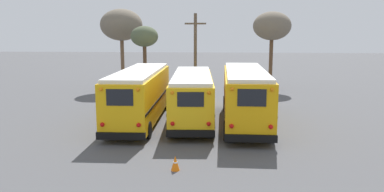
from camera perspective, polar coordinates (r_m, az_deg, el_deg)
ground_plane at (r=22.70m, az=-0.16°, el=-4.49°), size 160.00×160.00×0.00m
school_bus_0 at (r=23.62m, az=-7.90°, el=0.33°), size 2.71×10.55×3.25m
school_bus_1 at (r=23.35m, az=0.03°, el=0.09°), size 3.01×9.85×3.04m
school_bus_2 at (r=22.96m, az=8.09°, el=0.22°), size 2.64×10.35×3.35m
utility_pole at (r=31.98m, az=0.51°, el=6.45°), size 1.80×0.27×7.11m
bare_tree_0 at (r=37.53m, az=-10.71°, el=10.54°), size 4.07×4.07×7.78m
bare_tree_1 at (r=37.58m, az=12.10°, el=10.31°), size 3.67×3.67×7.52m
bare_tree_2 at (r=33.82m, az=-7.27°, el=8.79°), size 2.44×2.44×6.10m
traffic_cone at (r=15.50m, az=-2.56°, el=-10.17°), size 0.36×0.36×0.62m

